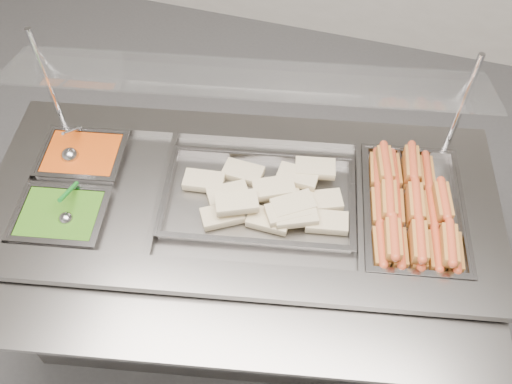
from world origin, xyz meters
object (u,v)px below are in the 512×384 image
(pan_hotdogs, at_px, (411,214))
(ladle, at_px, (70,154))
(sneeze_guard, at_px, (247,79))
(serving_spoon, at_px, (67,214))
(steam_counter, at_px, (244,258))
(pan_wraps, at_px, (259,200))

(pan_hotdogs, height_order, ladle, ladle)
(sneeze_guard, bearing_deg, serving_spoon, -137.61)
(steam_counter, distance_m, sneeze_guard, 0.77)
(sneeze_guard, bearing_deg, steam_counter, -78.53)
(steam_counter, distance_m, pan_wraps, 0.39)
(pan_hotdogs, distance_m, ladle, 1.21)
(ladle, bearing_deg, pan_hotdogs, 5.77)
(ladle, relative_size, serving_spoon, 1.04)
(sneeze_guard, height_order, ladle, sneeze_guard)
(steam_counter, xyz_separation_m, sneeze_guard, (-0.04, 0.20, 0.75))
(steam_counter, distance_m, pan_hotdogs, 0.68)
(steam_counter, xyz_separation_m, ladle, (-0.64, -0.01, 0.42))
(sneeze_guard, xyz_separation_m, ladle, (-0.60, -0.20, -0.33))
(steam_counter, bearing_deg, sneeze_guard, 101.47)
(steam_counter, height_order, sneeze_guard, sneeze_guard)
(steam_counter, distance_m, serving_spoon, 0.72)
(pan_hotdogs, bearing_deg, sneeze_guard, 172.18)
(steam_counter, distance_m, ladle, 0.76)
(sneeze_guard, distance_m, pan_wraps, 0.41)
(pan_wraps, relative_size, serving_spoon, 4.14)
(steam_counter, xyz_separation_m, pan_wraps, (0.05, 0.01, 0.39))
(sneeze_guard, bearing_deg, pan_hotdogs, -7.82)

